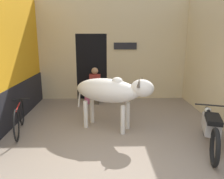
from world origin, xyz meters
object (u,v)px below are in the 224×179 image
Objects in this scene: plastic_stool at (88,96)px; bicycle at (19,117)px; shopkeeper_seated at (95,84)px; motorcycle_near at (211,128)px; cow at (111,91)px.

bicycle is at bearing -122.10° from plastic_stool.
shopkeeper_seated is 2.65× the size of plastic_stool.
motorcycle_near is 4.23m from plastic_stool.
cow is 2.26m from shopkeeper_seated.
motorcycle_near is 4.08m from shopkeeper_seated.
cow reaches higher than shopkeeper_seated.
motorcycle_near is (1.97, -1.07, -0.50)m from cow.
bicycle is 1.32× the size of shopkeeper_seated.
cow is 1.21× the size of bicycle.
motorcycle_near reaches higher than plastic_stool.
bicycle is at bearing -126.29° from shopkeeper_seated.
shopkeeper_seated reaches higher than plastic_stool.
motorcycle_near is at bearing -28.49° from cow.
cow reaches higher than plastic_stool.
motorcycle_near is 4.26m from bicycle.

